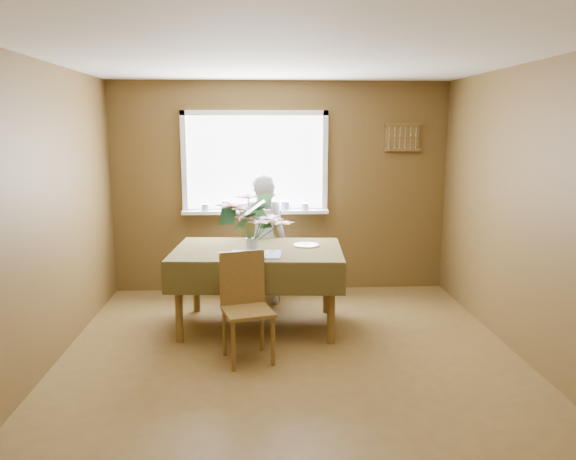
{
  "coord_description": "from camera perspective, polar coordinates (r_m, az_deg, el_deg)",
  "views": [
    {
      "loc": [
        -0.27,
        -4.44,
        1.97
      ],
      "look_at": [
        0.0,
        0.55,
        1.05
      ],
      "focal_mm": 35.0,
      "sensor_mm": 36.0,
      "label": 1
    }
  ],
  "objects": [
    {
      "name": "floor",
      "position": [
        4.86,
        0.36,
        -13.46
      ],
      "size": [
        4.5,
        4.5,
        0.0
      ],
      "primitive_type": "plane",
      "color": "brown",
      "rests_on": "ground"
    },
    {
      "name": "ceiling",
      "position": [
        4.48,
        0.4,
        17.23
      ],
      "size": [
        4.5,
        4.5,
        0.0
      ],
      "primitive_type": "plane",
      "rotation": [
        3.14,
        0.0,
        0.0
      ],
      "color": "white",
      "rests_on": "wall_back"
    },
    {
      "name": "wall_back",
      "position": [
        6.73,
        -0.79,
        4.3
      ],
      "size": [
        4.0,
        0.0,
        4.0
      ],
      "primitive_type": "plane",
      "rotation": [
        1.57,
        0.0,
        0.0
      ],
      "color": "brown",
      "rests_on": "floor"
    },
    {
      "name": "wall_front",
      "position": [
        2.32,
        3.79,
        -7.72
      ],
      "size": [
        4.0,
        0.0,
        4.0
      ],
      "primitive_type": "plane",
      "rotation": [
        -1.57,
        0.0,
        0.0
      ],
      "color": "brown",
      "rests_on": "floor"
    },
    {
      "name": "wall_left",
      "position": [
        4.82,
        -24.11,
        0.92
      ],
      "size": [
        0.0,
        4.5,
        4.5
      ],
      "primitive_type": "plane",
      "rotation": [
        1.57,
        0.0,
        1.57
      ],
      "color": "brown",
      "rests_on": "floor"
    },
    {
      "name": "wall_right",
      "position": [
        5.04,
        23.74,
        1.33
      ],
      "size": [
        0.0,
        4.5,
        4.5
      ],
      "primitive_type": "plane",
      "rotation": [
        1.57,
        0.0,
        -1.57
      ],
      "color": "brown",
      "rests_on": "floor"
    },
    {
      "name": "window_assembly",
      "position": [
        6.66,
        -3.36,
        5.09
      ],
      "size": [
        1.72,
        0.2,
        1.22
      ],
      "color": "white",
      "rests_on": "wall_back"
    },
    {
      "name": "spoon_rack",
      "position": [
        6.87,
        11.54,
        9.24
      ],
      "size": [
        0.44,
        0.05,
        0.33
      ],
      "color": "brown",
      "rests_on": "wall_back"
    },
    {
      "name": "dining_table",
      "position": [
        5.52,
        -3.08,
        -2.89
      ],
      "size": [
        1.72,
        1.24,
        0.8
      ],
      "rotation": [
        0.0,
        0.0,
        -0.07
      ],
      "color": "brown",
      "rests_on": "floor"
    },
    {
      "name": "chair_far",
      "position": [
        6.39,
        -2.9,
        -2.21
      ],
      "size": [
        0.51,
        0.51,
        1.06
      ],
      "rotation": [
        0.0,
        0.0,
        3.27
      ],
      "color": "brown",
      "rests_on": "floor"
    },
    {
      "name": "chair_near",
      "position": [
        4.84,
        -4.35,
        -7.21
      ],
      "size": [
        0.48,
        0.48,
        0.92
      ],
      "rotation": [
        0.0,
        0.0,
        0.27
      ],
      "color": "brown",
      "rests_on": "floor"
    },
    {
      "name": "seated_woman",
      "position": [
        6.25,
        -2.59,
        -1.02
      ],
      "size": [
        0.54,
        0.36,
        1.46
      ],
      "primitive_type": "imported",
      "rotation": [
        0.0,
        0.0,
        3.13
      ],
      "color": "white",
      "rests_on": "floor"
    },
    {
      "name": "flower_bouquet",
      "position": [
        5.22,
        -3.69,
        1.17
      ],
      "size": [
        0.6,
        0.6,
        0.51
      ],
      "rotation": [
        0.0,
        0.0,
        0.31
      ],
      "color": "white",
      "rests_on": "dining_table"
    },
    {
      "name": "side_plate",
      "position": [
        5.63,
        1.88,
        -1.54
      ],
      "size": [
        0.26,
        0.26,
        0.01
      ],
      "primitive_type": "cylinder",
      "rotation": [
        0.0,
        0.0,
        -0.02
      ],
      "color": "white",
      "rests_on": "dining_table"
    },
    {
      "name": "table_knife",
      "position": [
        5.25,
        -1.93,
        -2.38
      ],
      "size": [
        0.11,
        0.21,
        0.0
      ],
      "primitive_type": "cube",
      "rotation": [
        0.0,
        0.0,
        -0.41
      ],
      "color": "silver",
      "rests_on": "dining_table"
    }
  ]
}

